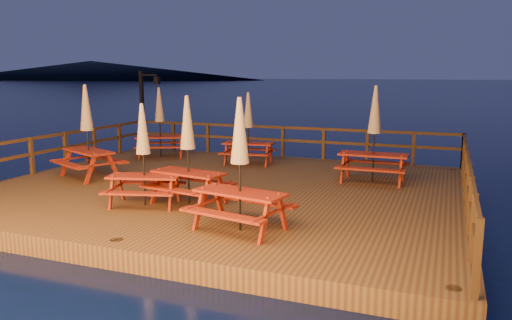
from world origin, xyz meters
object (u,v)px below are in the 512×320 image
(lamp_post, at_px, (146,103))
(picnic_table_1, at_px, (188,148))
(picnic_table_0, at_px, (87,130))
(picnic_table_2, at_px, (143,153))

(lamp_post, xyz_separation_m, picnic_table_1, (5.37, -6.45, -0.53))
(lamp_post, bearing_deg, picnic_table_1, -50.20)
(picnic_table_1, bearing_deg, picnic_table_0, 170.02)
(lamp_post, xyz_separation_m, picnic_table_0, (1.36, -4.96, -0.44))
(picnic_table_1, relative_size, picnic_table_2, 1.07)
(lamp_post, distance_m, picnic_table_1, 8.41)
(picnic_table_0, bearing_deg, lamp_post, 130.05)
(picnic_table_0, distance_m, picnic_table_1, 4.28)
(picnic_table_0, distance_m, picnic_table_2, 3.76)
(lamp_post, height_order, picnic_table_1, lamp_post)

